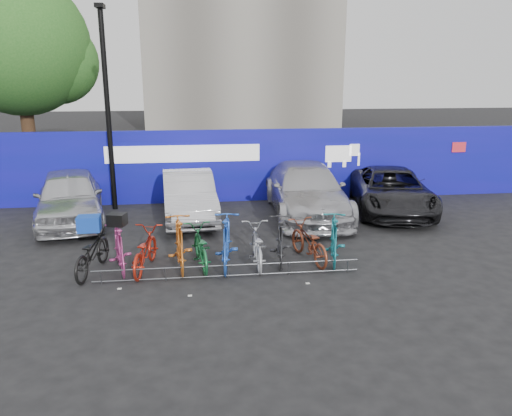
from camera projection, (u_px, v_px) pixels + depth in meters
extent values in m
plane|color=black|center=(226.00, 267.00, 11.10)|extent=(100.00, 100.00, 0.00)
cube|color=#0A1294|center=(214.00, 166.00, 16.54)|extent=(22.00, 0.15, 2.40)
cube|color=white|center=(183.00, 154.00, 16.21)|extent=(5.00, 0.02, 0.55)
cube|color=white|center=(338.00, 154.00, 16.84)|extent=(1.20, 0.02, 0.90)
cube|color=red|center=(459.00, 147.00, 17.31)|extent=(0.50, 0.02, 0.35)
cylinder|color=#382314|center=(29.00, 131.00, 19.34)|extent=(0.50, 0.50, 4.00)
sphere|color=#225C1C|center=(19.00, 45.00, 18.51)|extent=(5.20, 5.20, 5.20)
sphere|color=#225C1C|center=(56.00, 62.00, 19.09)|extent=(3.20, 3.20, 3.20)
cylinder|color=black|center=(108.00, 113.00, 15.12)|extent=(0.16, 0.16, 6.00)
cube|color=black|center=(100.00, 6.00, 14.32)|extent=(0.25, 0.50, 0.12)
cylinder|color=#595B60|center=(228.00, 265.00, 10.45)|extent=(5.60, 0.03, 0.03)
cylinder|color=#595B60|center=(228.00, 276.00, 10.51)|extent=(5.60, 0.03, 0.03)
cylinder|color=#595B60|center=(101.00, 277.00, 10.18)|extent=(0.03, 0.03, 0.28)
cylinder|color=#595B60|center=(166.00, 274.00, 10.33)|extent=(0.03, 0.03, 0.28)
cylinder|color=#595B60|center=(228.00, 272.00, 10.49)|extent=(0.03, 0.03, 0.28)
cylinder|color=#595B60|center=(289.00, 269.00, 10.64)|extent=(0.03, 0.03, 0.28)
cylinder|color=#595B60|center=(348.00, 266.00, 10.79)|extent=(0.03, 0.03, 0.28)
imported|color=#BCBDC1|center=(70.00, 197.00, 14.28)|extent=(2.65, 4.73, 1.52)
imported|color=#BCBDC2|center=(189.00, 196.00, 14.70)|extent=(1.74, 4.25, 1.37)
imported|color=#B6B5BB|center=(306.00, 190.00, 15.05)|extent=(2.33, 5.31, 1.52)
imported|color=black|center=(391.00, 190.00, 15.49)|extent=(3.10, 5.10, 1.32)
imported|color=black|center=(92.00, 252.00, 10.66)|extent=(0.96, 1.89, 0.95)
imported|color=#BF3D87|center=(119.00, 248.00, 10.81)|extent=(0.87, 1.77, 1.02)
imported|color=#A82011|center=(145.00, 250.00, 10.81)|extent=(0.90, 1.82, 0.92)
imported|color=orange|center=(180.00, 243.00, 10.95)|extent=(0.70, 1.95, 1.15)
imported|color=#196733|center=(200.00, 247.00, 11.06)|extent=(0.81, 1.77, 0.90)
imported|color=blue|center=(226.00, 241.00, 11.02)|extent=(0.76, 2.00, 1.17)
imported|color=#AAABB1|center=(257.00, 245.00, 11.16)|extent=(0.65, 1.73, 0.90)
imported|color=#262628|center=(280.00, 240.00, 11.31)|extent=(0.73, 1.79, 1.04)
imported|color=brown|center=(308.00, 242.00, 11.38)|extent=(1.01, 1.82, 0.91)
imported|color=#16737F|center=(334.00, 238.00, 11.34)|extent=(0.92, 1.87, 1.08)
cube|color=#113AA9|center=(89.00, 224.00, 10.50)|extent=(0.47, 0.37, 0.33)
cube|color=black|center=(117.00, 219.00, 10.64)|extent=(0.43, 0.40, 0.26)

